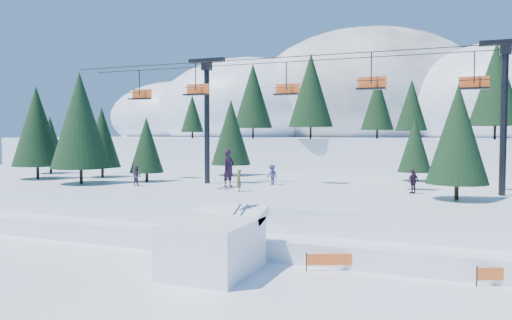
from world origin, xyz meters
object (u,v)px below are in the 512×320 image
at_px(jump_kicker, 214,244).
at_px(chairlift, 336,97).
at_px(banner_far, 509,274).
at_px(banner_near, 335,260).

distance_m(jump_kicker, chairlift, 17.82).
bearing_deg(chairlift, banner_far, -50.63).
bearing_deg(jump_kicker, banner_far, 12.59).
relative_size(jump_kicker, banner_far, 2.22).
height_order(chairlift, banner_near, chairlift).
bearing_deg(chairlift, jump_kicker, -97.86).
xyz_separation_m(banner_near, banner_far, (7.50, 0.39, 0.00)).
xyz_separation_m(chairlift, banner_far, (10.62, -12.94, -8.78)).
xyz_separation_m(chairlift, banner_near, (3.11, -13.34, -8.78)).
relative_size(jump_kicker, chairlift, 0.13).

